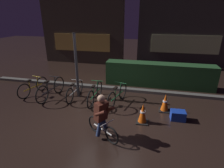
{
  "coord_description": "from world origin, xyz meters",
  "views": [
    {
      "loc": [
        1.46,
        -4.86,
        3.08
      ],
      "look_at": [
        0.2,
        0.6,
        0.9
      ],
      "focal_mm": 28.44,
      "sensor_mm": 36.0,
      "label": 1
    }
  ],
  "objects": [
    {
      "name": "street_post",
      "position": [
        -1.33,
        1.2,
        1.25
      ],
      "size": [
        0.1,
        0.1,
        2.51
      ],
      "primitive_type": "cylinder",
      "color": "#2D2D33",
      "rests_on": "ground"
    },
    {
      "name": "parked_bike_right_mid",
      "position": [
        0.33,
        0.92,
        0.34
      ],
      "size": [
        0.52,
        1.6,
        0.75
      ],
      "rotation": [
        0.0,
        0.0,
        1.32
      ],
      "color": "black",
      "rests_on": "ground"
    },
    {
      "name": "parked_bike_left_mid",
      "position": [
        -2.32,
        0.85,
        0.36
      ],
      "size": [
        0.46,
        1.75,
        0.81
      ],
      "rotation": [
        0.0,
        0.0,
        1.47
      ],
      "color": "black",
      "rests_on": "ground"
    },
    {
      "name": "traffic_cone_near",
      "position": [
        1.32,
        -0.1,
        0.31
      ],
      "size": [
        0.36,
        0.36,
        0.64
      ],
      "color": "black",
      "rests_on": "ground"
    },
    {
      "name": "parked_bike_leftmost",
      "position": [
        -3.22,
        0.99,
        0.32
      ],
      "size": [
        0.47,
        1.51,
        0.71
      ],
      "rotation": [
        0.0,
        0.0,
        1.36
      ],
      "color": "black",
      "rests_on": "ground"
    },
    {
      "name": "traffic_cone_far",
      "position": [
        2.01,
        0.79,
        0.31
      ],
      "size": [
        0.36,
        0.36,
        0.64
      ],
      "color": "black",
      "rests_on": "ground"
    },
    {
      "name": "ground_plane",
      "position": [
        0.0,
        0.0,
        0.0
      ],
      "size": [
        40.0,
        40.0,
        0.0
      ],
      "primitive_type": "plane",
      "color": "black"
    },
    {
      "name": "storefront_left",
      "position": [
        -3.15,
        6.5,
        2.39
      ],
      "size": [
        5.45,
        0.54,
        4.8
      ],
      "color": "#42382D",
      "rests_on": "ground"
    },
    {
      "name": "cyclist",
      "position": [
        0.32,
        -1.02,
        0.63
      ],
      "size": [
        1.02,
        0.72,
        1.25
      ],
      "rotation": [
        0.0,
        0.0,
        -0.58
      ],
      "color": "black",
      "rests_on": "ground"
    },
    {
      "name": "blue_crate",
      "position": [
        2.39,
        0.3,
        0.15
      ],
      "size": [
        0.46,
        0.34,
        0.3
      ],
      "primitive_type": "cube",
      "rotation": [
        0.0,
        0.0,
        0.05
      ],
      "color": "#193DB7",
      "rests_on": "ground"
    },
    {
      "name": "sidewalk_curb",
      "position": [
        0.0,
        2.2,
        0.06
      ],
      "size": [
        12.0,
        0.24,
        0.12
      ],
      "primitive_type": "cube",
      "color": "#56544F",
      "rests_on": "ground"
    },
    {
      "name": "hedge_row",
      "position": [
        1.8,
        3.1,
        0.54
      ],
      "size": [
        4.8,
        0.7,
        1.08
      ],
      "primitive_type": "cube",
      "color": "#214723",
      "rests_on": "ground"
    },
    {
      "name": "parked_bike_center_left",
      "position": [
        -1.39,
        1.01,
        0.32
      ],
      "size": [
        0.46,
        1.51,
        0.7
      ],
      "rotation": [
        0.0,
        0.0,
        1.56
      ],
      "color": "black",
      "rests_on": "ground"
    },
    {
      "name": "storefront_right",
      "position": [
        3.33,
        7.2,
        2.38
      ],
      "size": [
        5.76,
        0.54,
        4.78
      ],
      "color": "#383330",
      "rests_on": "ground"
    },
    {
      "name": "parked_bike_center_right",
      "position": [
        -0.51,
        0.88,
        0.35
      ],
      "size": [
        0.46,
        1.67,
        0.77
      ],
      "rotation": [
        0.0,
        0.0,
        1.56
      ],
      "color": "black",
      "rests_on": "ground"
    }
  ]
}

